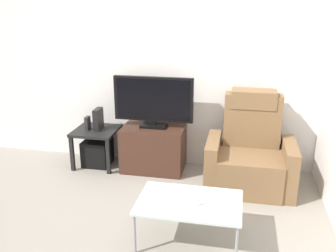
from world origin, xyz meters
The scene contains 11 objects.
ground_plane centered at (0.00, 0.00, 0.00)m, with size 6.40×6.40×0.00m, color gray.
wall_back centered at (0.00, 1.13, 1.30)m, with size 6.40×0.06×2.60m, color silver.
tv_stand centered at (-0.12, 0.82, 0.28)m, with size 0.77×0.49×0.56m.
television centered at (-0.12, 0.84, 0.89)m, with size 0.98×0.20×0.63m.
recliner_armchair centered at (1.06, 0.62, 0.37)m, with size 0.98×0.78×1.08m.
side_table centered at (-0.87, 0.81, 0.41)m, with size 0.54×0.54×0.49m.
subwoofer_box centered at (-0.87, 0.81, 0.17)m, with size 0.34×0.34×0.34m, color black.
book_upright centered at (-0.97, 0.79, 0.57)m, with size 0.04×0.11×0.17m, color #262626.
game_console centered at (-0.84, 0.82, 0.62)m, with size 0.07×0.20×0.27m, color black.
coffee_table centered at (0.53, -0.58, 0.37)m, with size 0.90×0.60×0.39m.
cell_phone centered at (0.60, -0.56, 0.40)m, with size 0.07×0.15×0.01m, color #B7B7BC.
Camera 1 is at (0.91, -3.39, 2.03)m, focal length 39.62 mm.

